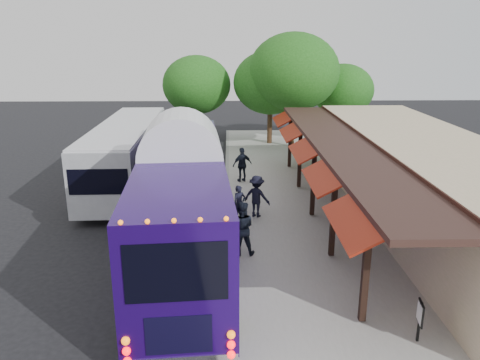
% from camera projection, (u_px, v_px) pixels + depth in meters
% --- Properties ---
extents(ground, '(90.00, 90.00, 0.00)m').
position_uv_depth(ground, '(225.00, 262.00, 16.58)').
color(ground, black).
rests_on(ground, ground).
extents(sidewalk, '(10.00, 40.00, 0.15)m').
position_uv_depth(sidewalk, '(339.00, 217.00, 20.49)').
color(sidewalk, '#9E9B93').
rests_on(sidewalk, ground).
extents(curb, '(0.20, 40.00, 0.16)m').
position_uv_depth(curb, '(227.00, 218.00, 20.38)').
color(curb, gray).
rests_on(curb, ground).
extents(station_shelter, '(8.15, 20.00, 3.60)m').
position_uv_depth(station_shelter, '(420.00, 178.00, 20.05)').
color(station_shelter, tan).
rests_on(station_shelter, ground).
extents(coach_bus, '(3.70, 13.14, 4.16)m').
position_uv_depth(coach_bus, '(183.00, 198.00, 16.37)').
color(coach_bus, '#1F0754').
rests_on(coach_bus, ground).
extents(city_bus, '(2.96, 12.42, 3.32)m').
position_uv_depth(city_bus, '(127.00, 152.00, 24.83)').
color(city_bus, '#96999E').
rests_on(city_bus, ground).
extents(ped_a, '(0.68, 0.61, 1.56)m').
position_uv_depth(ped_a, '(239.00, 204.00, 19.66)').
color(ped_a, black).
rests_on(ped_a, sidewalk).
extents(ped_b, '(0.97, 0.75, 1.98)m').
position_uv_depth(ped_b, '(241.00, 228.00, 16.57)').
color(ped_b, black).
rests_on(ped_b, sidewalk).
extents(ped_c, '(1.19, 0.85, 1.87)m').
position_uv_depth(ped_c, '(242.00, 165.00, 25.15)').
color(ped_c, black).
rests_on(ped_c, sidewalk).
extents(ped_d, '(1.37, 1.14, 1.84)m').
position_uv_depth(ped_d, '(257.00, 196.00, 20.16)').
color(ped_d, black).
rests_on(ped_d, sidewalk).
extents(sign_board, '(0.12, 0.51, 1.12)m').
position_uv_depth(sign_board, '(420.00, 315.00, 11.77)').
color(sign_board, black).
rests_on(sign_board, sidewalk).
extents(tree_left, '(5.35, 5.35, 6.85)m').
position_uv_depth(tree_left, '(270.00, 83.00, 33.55)').
color(tree_left, '#382314').
rests_on(tree_left, ground).
extents(tree_mid, '(6.31, 6.31, 8.08)m').
position_uv_depth(tree_mid, '(294.00, 72.00, 32.28)').
color(tree_mid, '#382314').
rests_on(tree_mid, ground).
extents(tree_right, '(4.57, 4.57, 5.86)m').
position_uv_depth(tree_right, '(343.00, 90.00, 34.79)').
color(tree_right, '#382314').
rests_on(tree_right, ground).
extents(tree_far, '(5.05, 5.05, 6.47)m').
position_uv_depth(tree_far, '(197.00, 85.00, 34.61)').
color(tree_far, '#382314').
rests_on(tree_far, ground).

